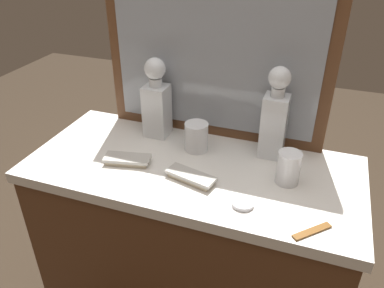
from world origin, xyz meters
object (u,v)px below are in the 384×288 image
tortoiseshell_comb (312,231)px  silver_brush_right (127,160)px  crystal_decanter_front (157,105)px  crystal_tumbler_far_left (288,169)px  crystal_tumbler_far_right (196,138)px  silver_brush_far_right (191,177)px  porcelain_dish (243,203)px  crystal_decanter_left (274,121)px

tortoiseshell_comb → silver_brush_right: bearing=168.0°
crystal_decanter_front → crystal_tumbler_far_left: (0.49, -0.14, -0.07)m
crystal_tumbler_far_right → silver_brush_far_right: bearing=-75.9°
silver_brush_far_right → tortoiseshell_comb: bearing=-16.1°
tortoiseshell_comb → silver_brush_far_right: bearing=163.9°
crystal_decanter_front → crystal_tumbler_far_left: bearing=-16.2°
porcelain_dish → tortoiseshell_comb: size_ratio=0.65×
crystal_decanter_left → crystal_decanter_front: size_ratio=1.07×
porcelain_dish → silver_brush_right: bearing=168.5°
porcelain_dish → tortoiseshell_comb: porcelain_dish is taller
crystal_decanter_front → porcelain_dish: bearing=-37.1°
crystal_tumbler_far_right → porcelain_dish: (0.22, -0.24, -0.04)m
porcelain_dish → tortoiseshell_comb: (0.19, -0.04, -0.00)m
silver_brush_right → crystal_decanter_front: bearing=86.3°
crystal_decanter_front → silver_brush_right: bearing=-93.7°
silver_brush_far_right → tortoiseshell_comb: size_ratio=1.71×
silver_brush_right → silver_brush_far_right: bearing=-5.2°
porcelain_dish → tortoiseshell_comb: bearing=-13.1°
crystal_decanter_left → tortoiseshell_comb: 0.40m
crystal_tumbler_far_right → crystal_tumbler_far_left: crystal_tumbler_far_left is taller
crystal_decanter_front → porcelain_dish: (0.39, -0.30, -0.11)m
crystal_decanter_left → crystal_decanter_front: crystal_decanter_left is taller
crystal_tumbler_far_right → crystal_tumbler_far_left: 0.34m
silver_brush_right → porcelain_dish: (0.41, -0.08, -0.01)m
crystal_decanter_front → crystal_tumbler_far_right: (0.17, -0.06, -0.07)m
crystal_tumbler_far_left → tortoiseshell_comb: (0.09, -0.20, -0.04)m
crystal_tumbler_far_left → crystal_decanter_front: bearing=163.8°
crystal_decanter_left → tortoiseshell_comb: bearing=-64.1°
crystal_decanter_left → porcelain_dish: size_ratio=4.95×
crystal_tumbler_far_left → silver_brush_right: size_ratio=0.65×
crystal_decanter_front → tortoiseshell_comb: 0.69m
crystal_decanter_left → crystal_tumbler_far_left: size_ratio=3.01×
crystal_decanter_left → crystal_tumbler_far_right: size_ratio=3.11×
crystal_decanter_left → crystal_tumbler_far_right: crystal_decanter_left is taller
silver_brush_far_right → porcelain_dish: (0.18, -0.06, -0.01)m
crystal_decanter_left → silver_brush_right: (-0.44, -0.21, -0.11)m
crystal_decanter_front → silver_brush_right: 0.24m
crystal_decanter_left → crystal_tumbler_far_left: crystal_decanter_left is taller
crystal_tumbler_far_right → crystal_decanter_left: bearing=12.5°
silver_brush_far_right → crystal_decanter_left: bearing=49.0°
crystal_tumbler_far_left → porcelain_dish: size_ratio=1.64×
crystal_decanter_left → porcelain_dish: 0.32m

